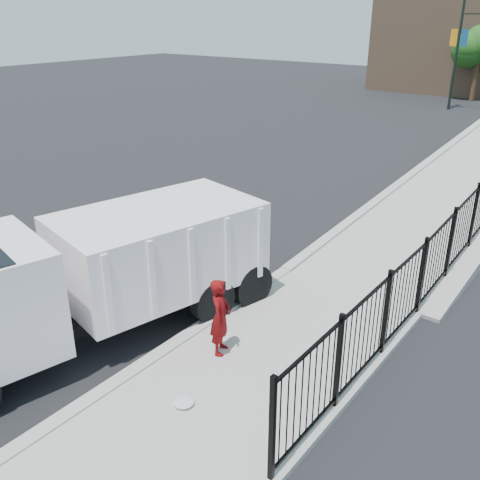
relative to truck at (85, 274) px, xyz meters
The scene contains 9 objects.
ground 2.53m from the truck, 33.03° to the left, with size 120.00×120.00×0.00m, color black.
sidewalk 4.00m from the truck, 14.08° to the right, with size 3.55×12.00×0.12m, color #9E998E.
curb 2.40m from the truck, 28.27° to the right, with size 0.30×12.00×0.16m, color #ADAAA3.
truck is the anchor object (origin of this frame).
worker 2.93m from the truck, 23.55° to the left, with size 0.59×0.39×1.62m, color #650708.
debris 3.43m from the truck, ahead, with size 0.38×0.38×0.09m, color silver.
light_pole_0 34.30m from the truck, 94.66° to the left, with size 3.77×0.22×8.00m.
tree_0 39.21m from the truck, 94.20° to the left, with size 2.93×2.93×5.47m.
building 45.75m from the truck, 99.22° to the left, with size 10.00×10.00×8.00m, color #8C664C.
Camera 1 is at (6.73, -6.97, 6.50)m, focal length 40.00 mm.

